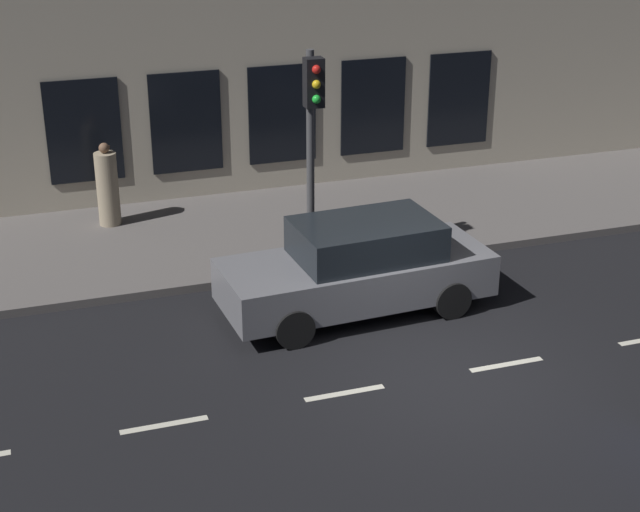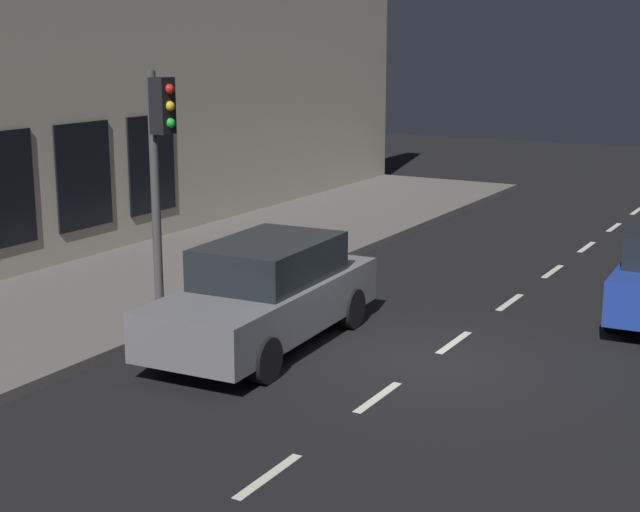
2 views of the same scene
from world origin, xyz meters
name	(u,v)px [view 2 (image 2 of 2)]	position (x,y,z in m)	size (l,w,h in m)	color
ground_plane	(428,362)	(0.00, 0.00, 0.00)	(60.00, 60.00, 0.00)	black
sidewalk	(99,298)	(6.25, 0.00, 0.07)	(4.50, 32.00, 0.15)	#5B5654
lane_centre_line	(454,342)	(0.00, -1.00, 0.00)	(0.12, 27.20, 0.01)	beige
traffic_light	(159,152)	(4.18, 0.71, 2.83)	(0.49, 0.32, 3.90)	#424244
parked_car_0	(266,294)	(2.44, 0.49, 0.79)	(2.00, 4.56, 1.58)	slate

